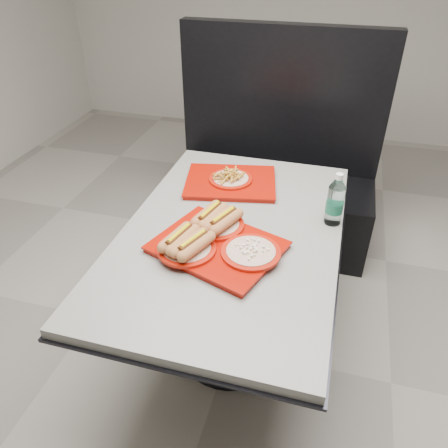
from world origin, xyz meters
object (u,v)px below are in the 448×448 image
(diner_table, at_px, (231,260))
(tray_near, at_px, (214,240))
(tray_far, at_px, (231,180))
(booth_bench, at_px, (273,181))
(water_bottle, at_px, (335,202))

(diner_table, height_order, tray_near, tray_near)
(tray_near, relative_size, tray_far, 1.14)
(booth_bench, relative_size, tray_far, 2.71)
(diner_table, bearing_deg, booth_bench, 90.00)
(diner_table, relative_size, booth_bench, 1.05)
(booth_bench, height_order, water_bottle, booth_bench)
(diner_table, height_order, tray_far, tray_far)
(booth_bench, xyz_separation_m, tray_near, (-0.04, -1.23, 0.39))
(tray_near, bearing_deg, diner_table, 74.94)
(tray_near, distance_m, tray_far, 0.52)
(tray_near, xyz_separation_m, water_bottle, (0.44, 0.31, 0.06))
(diner_table, distance_m, water_bottle, 0.51)
(diner_table, xyz_separation_m, tray_far, (-0.11, 0.38, 0.19))
(diner_table, distance_m, tray_near, 0.25)
(tray_near, distance_m, water_bottle, 0.54)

